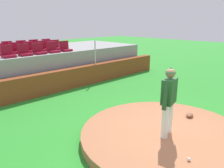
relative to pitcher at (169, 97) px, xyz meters
name	(u,v)px	position (x,y,z in m)	size (l,w,h in m)	color
ground_plane	(165,139)	(0.13, 0.10, -1.27)	(60.00, 60.00, 0.00)	#2A8D2A
pitchers_mound	(165,135)	(0.13, 0.10, -1.15)	(4.49, 4.49, 0.24)	#AA6946
pitcher	(169,97)	(0.00, 0.00, 0.00)	(0.75, 0.36, 1.77)	white
baseball	(189,159)	(-0.64, -0.95, -0.99)	(0.07, 0.07, 0.07)	white
fielding_glove	(190,115)	(1.46, 0.09, -0.97)	(0.30, 0.20, 0.11)	brown
brick_barrier	(52,82)	(0.13, 5.86, -0.80)	(13.92, 0.40, 0.94)	brown
fence_post_right	(95,52)	(2.65, 5.86, 0.27)	(0.06, 0.06, 1.19)	silver
bleacher_platform	(26,66)	(0.13, 8.46, -0.46)	(12.86, 4.34, 1.61)	gray
stadium_chair_0	(8,54)	(-1.25, 6.82, 0.50)	(0.48, 0.44, 0.50)	maroon
stadium_chair_1	(24,52)	(-0.54, 6.83, 0.50)	(0.48, 0.44, 0.50)	maroon
stadium_chair_2	(39,51)	(0.13, 6.83, 0.50)	(0.48, 0.44, 0.50)	maroon
stadium_chair_3	(53,49)	(0.83, 6.84, 0.50)	(0.48, 0.44, 0.50)	maroon
stadium_chair_4	(65,48)	(1.53, 6.83, 0.50)	(0.48, 0.44, 0.50)	maroon
stadium_chair_6	(15,50)	(-0.58, 7.74, 0.50)	(0.48, 0.44, 0.50)	maroon
stadium_chair_7	(30,49)	(0.12, 7.70, 0.50)	(0.48, 0.44, 0.50)	maroon
stadium_chair_8	(43,48)	(0.82, 7.72, 0.50)	(0.48, 0.44, 0.50)	maroon
stadium_chair_9	(56,47)	(1.53, 7.70, 0.50)	(0.48, 0.44, 0.50)	maroon
stadium_chair_11	(8,48)	(-0.56, 8.62, 0.50)	(0.48, 0.44, 0.50)	maroon
stadium_chair_12	(22,47)	(0.14, 8.60, 0.50)	(0.48, 0.44, 0.50)	maroon
stadium_chair_13	(35,46)	(0.82, 8.64, 0.50)	(0.48, 0.44, 0.50)	maroon
stadium_chair_14	(47,45)	(1.53, 8.60, 0.50)	(0.48, 0.44, 0.50)	maroon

